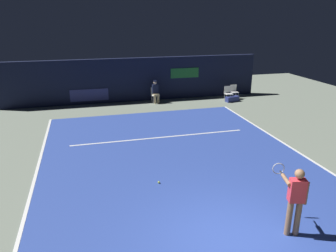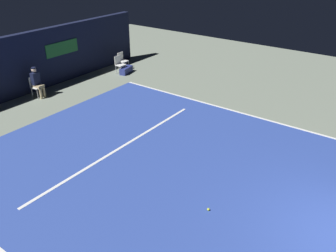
{
  "view_description": "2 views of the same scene",
  "coord_description": "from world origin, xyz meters",
  "px_view_note": "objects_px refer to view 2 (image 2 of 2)",
  "views": [
    {
      "loc": [
        -2.96,
        -5.56,
        4.96
      ],
      "look_at": [
        0.09,
        6.04,
        0.85
      ],
      "focal_mm": 34.49,
      "sensor_mm": 36.0,
      "label": 1
    },
    {
      "loc": [
        -7.13,
        -0.11,
        5.94
      ],
      "look_at": [
        0.7,
        5.62,
        0.94
      ],
      "focal_mm": 38.02,
      "sensor_mm": 36.0,
      "label": 2
    }
  ],
  "objects_px": {
    "courtside_chair_near": "(122,60)",
    "line_judge_on_chair": "(37,82)",
    "courtside_chair_far": "(120,63)",
    "tennis_ball": "(208,209)",
    "equipment_bag": "(126,70)"
  },
  "relations": [
    {
      "from": "line_judge_on_chair",
      "to": "equipment_bag",
      "type": "relative_size",
      "value": 1.57
    },
    {
      "from": "tennis_ball",
      "to": "courtside_chair_near",
      "type": "bearing_deg",
      "value": 53.1
    },
    {
      "from": "courtside_chair_near",
      "to": "line_judge_on_chair",
      "type": "bearing_deg",
      "value": 176.41
    },
    {
      "from": "line_judge_on_chair",
      "to": "equipment_bag",
      "type": "xyz_separation_m",
      "value": [
        4.59,
        -0.91,
        -0.53
      ]
    },
    {
      "from": "tennis_ball",
      "to": "equipment_bag",
      "type": "bearing_deg",
      "value": 52.83
    },
    {
      "from": "courtside_chair_near",
      "to": "courtside_chair_far",
      "type": "distance_m",
      "value": 0.63
    },
    {
      "from": "tennis_ball",
      "to": "line_judge_on_chair",
      "type": "bearing_deg",
      "value": 77.98
    },
    {
      "from": "courtside_chair_near",
      "to": "tennis_ball",
      "type": "relative_size",
      "value": 12.94
    },
    {
      "from": "line_judge_on_chair",
      "to": "tennis_ball",
      "type": "xyz_separation_m",
      "value": [
        -2.06,
        -9.68,
        -0.64
      ]
    },
    {
      "from": "courtside_chair_far",
      "to": "courtside_chair_near",
      "type": "bearing_deg",
      "value": 30.26
    },
    {
      "from": "courtside_chair_far",
      "to": "equipment_bag",
      "type": "height_order",
      "value": "courtside_chair_far"
    },
    {
      "from": "courtside_chair_near",
      "to": "equipment_bag",
      "type": "distance_m",
      "value": 0.79
    },
    {
      "from": "courtside_chair_near",
      "to": "courtside_chair_far",
      "type": "xyz_separation_m",
      "value": [
        -0.55,
        -0.32,
        0.0
      ]
    },
    {
      "from": "line_judge_on_chair",
      "to": "courtside_chair_near",
      "type": "relative_size",
      "value": 1.5
    },
    {
      "from": "courtside_chair_near",
      "to": "equipment_bag",
      "type": "relative_size",
      "value": 1.05
    }
  ]
}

